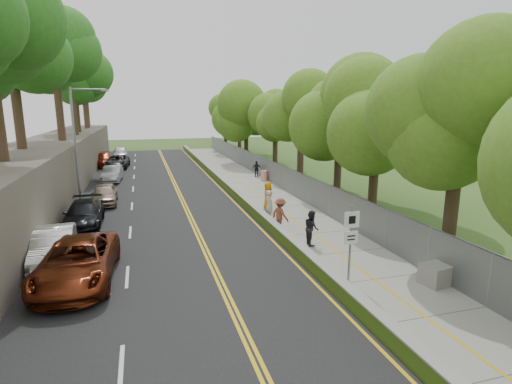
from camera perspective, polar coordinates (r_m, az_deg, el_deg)
name	(u,v)px	position (r m, az deg, el deg)	size (l,w,h in m)	color
ground	(294,259)	(18.32, 5.51, -9.50)	(140.00, 140.00, 0.00)	#33511E
road	(157,196)	(31.54, -13.96, -0.49)	(11.20, 66.00, 0.04)	black
sidewalk	(256,190)	(32.76, 0.06, 0.35)	(4.20, 66.00, 0.05)	gray
jersey_barrier	(229,188)	(32.16, -3.88, 0.59)	(0.42, 66.00, 0.60)	#82DE1F
rock_embankment	(37,175)	(31.97, -28.80, 2.13)	(5.00, 66.00, 4.00)	#595147
chainlink_fence	(281,177)	(33.21, 3.54, 2.20)	(0.04, 66.00, 2.00)	slate
trees_embankment	(31,48)	(31.73, -29.52, 17.47)	(6.40, 66.00, 13.00)	#357E24
trees_fenceside	(309,103)	(33.57, 7.55, 12.52)	(7.00, 66.00, 14.00)	#588B23
streetlight	(78,137)	(30.15, -24.05, 7.13)	(2.52, 0.22, 8.00)	gray
signpost	(351,236)	(15.53, 13.40, -6.12)	(0.62, 0.09, 3.10)	gray
construction_barrel	(264,176)	(36.51, 1.15, 2.35)	(0.56, 0.56, 0.92)	#DE4D0D
concrete_block	(437,274)	(17.11, 24.50, -10.62)	(1.18, 0.88, 0.78)	slate
car_1	(54,246)	(19.53, -26.91, -6.93)	(1.61, 4.62, 1.52)	silver
car_2	(77,262)	(17.13, -24.19, -9.08)	(2.70, 5.86, 1.63)	#5F200D
car_3	(84,215)	(24.60, -23.40, -2.97)	(1.97, 4.85, 1.41)	black
car_4	(105,194)	(29.78, -20.81, -0.27)	(1.64, 4.08, 1.39)	gray
car_5	(112,174)	(38.46, -19.82, 2.46)	(1.46, 4.19, 1.38)	#A2A5A8
car_6	(117,162)	(46.65, -19.23, 4.12)	(2.34, 5.08, 1.41)	black
car_7	(103,160)	(48.56, -21.02, 4.32)	(2.06, 5.07, 1.47)	maroon
car_8	(120,153)	(54.96, -18.82, 5.35)	(1.83, 4.54, 1.55)	silver
painter_0	(268,196)	(26.14, 1.72, -0.56)	(0.91, 0.59, 1.86)	orange
painter_1	(269,205)	(23.70, 1.88, -1.92)	(0.68, 0.44, 1.85)	silver
painter_2	(311,228)	(19.82, 7.93, -5.07)	(0.84, 0.65, 1.72)	black
painter_3	(280,214)	(21.89, 3.48, -3.20)	(1.17, 0.67, 1.80)	brown
person_far	(257,169)	(38.37, 0.10, 3.31)	(0.91, 0.38, 1.55)	black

